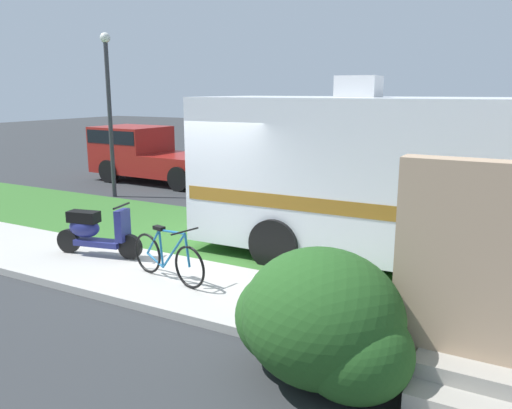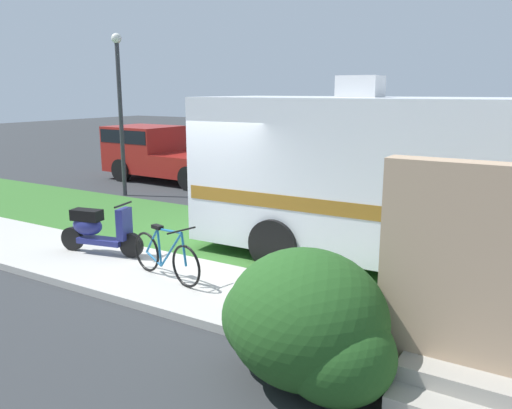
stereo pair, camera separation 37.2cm
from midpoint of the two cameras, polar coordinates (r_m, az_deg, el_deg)
ground_plane at (r=9.52m, az=-5.30°, el=-6.10°), size 80.00×80.00×0.00m
sidewalk at (r=8.62m, az=-10.10°, el=-7.83°), size 24.00×2.00×0.12m
grass_strip at (r=10.69m, az=-0.51°, el=-3.73°), size 24.00×3.40×0.08m
motorhome_rv at (r=9.02m, az=20.15°, el=2.74°), size 8.04×2.78×3.41m
scooter at (r=9.71m, az=-16.05°, el=-2.62°), size 1.69×0.62×0.97m
bicycle at (r=8.20m, az=-8.68°, el=-5.65°), size 1.65×0.56×0.88m
pickup_truck_near at (r=17.93m, az=-9.89°, el=5.71°), size 5.09×2.23×1.82m
porch_steps at (r=5.35m, az=25.71°, el=-11.45°), size 2.00×1.26×2.40m
bush_by_porch at (r=5.47m, az=7.35°, el=-13.02°), size 2.03×1.52×1.44m
bottle_green at (r=6.32m, az=22.78°, el=-14.72°), size 0.06×0.06×0.28m
street_lamp_post at (r=15.34m, az=-14.11°, el=11.09°), size 0.28×0.28×4.57m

